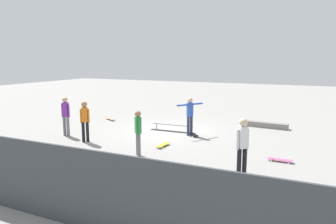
% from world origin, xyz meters
% --- Properties ---
extents(ground_plane, '(60.00, 60.00, 0.00)m').
position_xyz_m(ground_plane, '(0.00, 0.00, 0.00)').
color(ground_plane, gray).
extents(grind_rail, '(2.21, 0.30, 0.34)m').
position_xyz_m(grind_rail, '(-0.17, 0.02, 0.15)').
color(grind_rail, black).
rests_on(grind_rail, ground_plane).
extents(skate_ledge, '(2.23, 0.57, 0.26)m').
position_xyz_m(skate_ledge, '(-3.93, -2.72, 0.13)').
color(skate_ledge, gray).
rests_on(skate_ledge, ground_plane).
extents(skater_main, '(0.80, 1.19, 1.69)m').
position_xyz_m(skater_main, '(-1.16, 0.37, 0.98)').
color(skater_main, '#2D3351').
rests_on(skater_main, ground_plane).
extents(skateboard_main, '(0.70, 0.72, 0.09)m').
position_xyz_m(skateboard_main, '(-1.31, 0.37, 0.07)').
color(skateboard_main, black).
rests_on(skateboard_main, ground_plane).
extents(bystander_orange_shirt, '(0.36, 0.28, 1.67)m').
position_xyz_m(bystander_orange_shirt, '(2.26, 3.22, 0.95)').
color(bystander_orange_shirt, black).
rests_on(bystander_orange_shirt, ground_plane).
extents(bystander_purple_shirt, '(0.39, 0.24, 1.71)m').
position_xyz_m(bystander_purple_shirt, '(3.73, 2.73, 0.97)').
color(bystander_purple_shirt, slate).
rests_on(bystander_purple_shirt, ground_plane).
extents(bystander_white_shirt, '(0.34, 0.32, 1.73)m').
position_xyz_m(bystander_white_shirt, '(-4.30, 4.41, 0.98)').
color(bystander_white_shirt, black).
rests_on(bystander_white_shirt, ground_plane).
extents(bystander_green_shirt, '(0.31, 0.30, 1.60)m').
position_xyz_m(bystander_green_shirt, '(-0.59, 3.87, 0.90)').
color(bystander_green_shirt, slate).
rests_on(bystander_green_shirt, ground_plane).
extents(loose_skateboard_pink, '(0.81, 0.28, 0.09)m').
position_xyz_m(loose_skateboard_pink, '(-5.17, 2.48, 0.07)').
color(loose_skateboard_pink, '#E05993').
rests_on(loose_skateboard_pink, ground_plane).
extents(loose_skateboard_natural, '(0.80, 0.55, 0.09)m').
position_xyz_m(loose_skateboard_natural, '(4.09, -1.03, 0.07)').
color(loose_skateboard_natural, tan).
rests_on(loose_skateboard_natural, ground_plane).
extents(loose_skateboard_yellow, '(0.30, 0.81, 0.09)m').
position_xyz_m(loose_skateboard_yellow, '(-0.88, 2.48, 0.07)').
color(loose_skateboard_yellow, yellow).
rests_on(loose_skateboard_yellow, ground_plane).
extents(back_fence, '(24.00, 0.06, 1.66)m').
position_xyz_m(back_fence, '(0.00, 8.48, 0.83)').
color(back_fence, '#383D42').
rests_on(back_fence, ground_plane).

